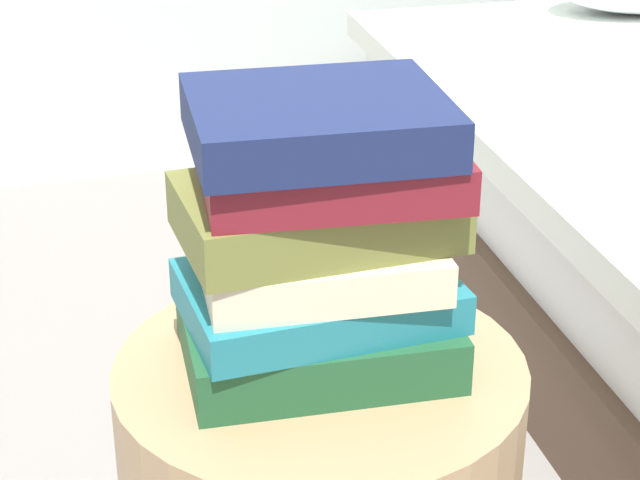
% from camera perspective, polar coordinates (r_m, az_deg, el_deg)
% --- Properties ---
extents(book_forest, '(0.29, 0.21, 0.06)m').
position_cam_1_polar(book_forest, '(1.19, 0.06, -4.81)').
color(book_forest, '#1E512D').
rests_on(book_forest, side_table).
extents(book_teal, '(0.27, 0.19, 0.04)m').
position_cam_1_polar(book_teal, '(1.16, -0.26, -2.81)').
color(book_teal, '#1E727F').
rests_on(book_teal, book_forest).
extents(book_cream, '(0.25, 0.20, 0.04)m').
position_cam_1_polar(book_cream, '(1.15, 0.04, -0.89)').
color(book_cream, beige).
rests_on(book_cream, book_teal).
extents(book_olive, '(0.27, 0.18, 0.05)m').
position_cam_1_polar(book_olive, '(1.13, 0.04, 1.44)').
color(book_olive, olive).
rests_on(book_olive, book_cream).
extents(book_maroon, '(0.26, 0.20, 0.04)m').
position_cam_1_polar(book_maroon, '(1.10, 0.51, 3.60)').
color(book_maroon, maroon).
rests_on(book_maroon, book_olive).
extents(book_navy, '(0.26, 0.22, 0.05)m').
position_cam_1_polar(book_navy, '(1.09, -0.11, 5.92)').
color(book_navy, '#19234C').
rests_on(book_navy, book_maroon).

